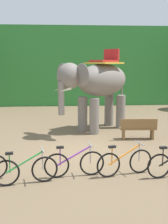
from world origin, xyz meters
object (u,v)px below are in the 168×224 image
bike_orange (125,162)px  wooden_bench (138,128)px  bike_green (25,170)px  bike_purple (74,163)px  elephant (97,83)px

bike_orange → wooden_bench: bearing=69.7°
bike_green → bike_purple: same height
bike_green → bike_orange: (2.73, 0.39, 0.00)m
bike_green → bike_orange: same height
bike_orange → wooden_bench: bike_orange is taller
bike_orange → bike_green: bearing=-171.8°
bike_green → wooden_bench: (4.13, 4.18, 0.09)m
elephant → bike_green: bearing=-113.9°
elephant → wooden_bench: (1.49, -1.78, -1.72)m
elephant → bike_green: elephant is taller
bike_purple → bike_orange: bearing=-0.6°
bike_purple → wooden_bench: bearing=53.1°
elephant → wooden_bench: elephant is taller
elephant → bike_green: 6.76m
elephant → bike_purple: bearing=-103.5°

